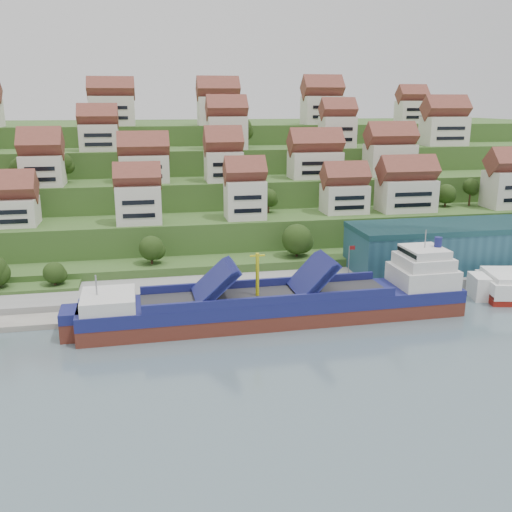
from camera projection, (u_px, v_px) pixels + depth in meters
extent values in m
plane|color=slate|center=(272.00, 318.00, 104.02)|extent=(300.00, 300.00, 0.00)
cube|color=gray|center=(348.00, 281.00, 121.65)|extent=(180.00, 14.00, 2.20)
cube|color=#2D4C1E|center=(214.00, 217.00, 184.94)|extent=(260.00, 128.00, 4.00)
cube|color=#2D4C1E|center=(212.00, 204.00, 188.76)|extent=(260.00, 118.00, 11.00)
cube|color=#2D4C1E|center=(209.00, 190.00, 195.42)|extent=(260.00, 102.00, 18.00)
cube|color=#2D4C1E|center=(206.00, 176.00, 202.08)|extent=(260.00, 86.00, 25.00)
cube|color=#2D4C1E|center=(204.00, 165.00, 209.81)|extent=(260.00, 68.00, 31.00)
cube|color=silver|center=(14.00, 212.00, 128.77)|extent=(10.19, 8.57, 6.11)
cube|color=silver|center=(139.00, 204.00, 130.53)|extent=(10.16, 7.03, 8.75)
cube|color=silver|center=(245.00, 200.00, 135.98)|extent=(9.26, 7.62, 9.13)
cube|color=silver|center=(344.00, 199.00, 143.43)|extent=(10.85, 7.73, 7.03)
cube|color=silver|center=(406.00, 195.00, 145.49)|extent=(13.92, 8.26, 7.99)
cube|color=silver|center=(510.00, 189.00, 150.26)|extent=(12.75, 8.31, 9.55)
cube|color=silver|center=(43.00, 170.00, 140.39)|extent=(9.93, 8.98, 7.50)
cube|color=silver|center=(144.00, 169.00, 146.64)|extent=(12.40, 7.90, 6.95)
cube|color=silver|center=(223.00, 166.00, 148.43)|extent=(9.34, 8.56, 7.72)
cube|color=silver|center=(315.00, 165.00, 154.89)|extent=(13.71, 8.36, 7.06)
cube|color=silver|center=(390.00, 160.00, 159.74)|extent=(13.16, 8.18, 8.66)
cube|color=silver|center=(99.00, 138.00, 156.69)|extent=(10.31, 7.30, 7.16)
cube|color=silver|center=(227.00, 133.00, 161.84)|extent=(10.92, 7.79, 9.13)
cube|color=silver|center=(337.00, 132.00, 168.18)|extent=(9.76, 7.14, 8.90)
cube|color=silver|center=(444.00, 131.00, 175.89)|extent=(13.01, 8.47, 8.71)
cube|color=silver|center=(112.00, 111.00, 172.95)|extent=(13.33, 7.51, 8.76)
cube|color=silver|center=(218.00, 111.00, 178.24)|extent=(12.57, 8.15, 8.60)
cube|color=silver|center=(322.00, 110.00, 184.96)|extent=(12.28, 8.73, 8.84)
cube|color=silver|center=(411.00, 112.00, 194.23)|extent=(9.51, 7.05, 7.40)
ellipsoid|color=#274115|center=(297.00, 239.00, 128.76)|extent=(6.88, 6.88, 6.88)
ellipsoid|color=#274115|center=(151.00, 248.00, 123.02)|extent=(5.34, 5.34, 5.34)
ellipsoid|color=#274115|center=(446.00, 194.00, 151.66)|extent=(5.17, 5.17, 5.17)
ellipsoid|color=#274115|center=(471.00, 186.00, 152.50)|extent=(4.27, 4.27, 4.27)
ellipsoid|color=#274115|center=(268.00, 197.00, 143.07)|extent=(4.45, 4.45, 4.45)
ellipsoid|color=#274115|center=(22.00, 170.00, 144.95)|extent=(6.35, 6.35, 6.35)
ellipsoid|color=#274115|center=(63.00, 163.00, 145.09)|extent=(4.93, 4.93, 4.93)
ellipsoid|color=#274115|center=(241.00, 128.00, 166.57)|extent=(6.61, 6.61, 6.61)
ellipsoid|color=#274115|center=(337.00, 128.00, 174.93)|extent=(5.57, 5.57, 5.57)
ellipsoid|color=#274115|center=(348.00, 133.00, 173.99)|extent=(5.24, 5.24, 5.24)
ellipsoid|color=#274115|center=(54.00, 273.00, 113.13)|extent=(4.34, 4.34, 4.34)
cube|color=#224B5C|center=(482.00, 244.00, 127.90)|extent=(60.00, 15.00, 10.00)
cylinder|color=gray|center=(349.00, 265.00, 115.21)|extent=(0.16, 0.16, 8.00)
cube|color=maroon|center=(352.00, 248.00, 114.38)|extent=(1.20, 0.05, 0.80)
cube|color=#5B261B|center=(276.00, 315.00, 102.51)|extent=(68.90, 11.85, 4.40)
cube|color=navy|center=(277.00, 301.00, 101.78)|extent=(68.90, 11.96, 2.29)
cube|color=silver|center=(108.00, 301.00, 95.29)|extent=(9.00, 10.21, 2.29)
cube|color=#262628|center=(267.00, 295.00, 101.12)|extent=(44.21, 9.81, 0.26)
cube|color=navy|center=(213.00, 283.00, 98.36)|extent=(6.78, 9.85, 6.09)
cube|color=navy|center=(310.00, 276.00, 101.95)|extent=(6.45, 9.84, 6.44)
cylinder|color=yellow|center=(257.00, 275.00, 99.75)|extent=(0.63, 0.63, 7.93)
cube|color=silver|center=(422.00, 276.00, 106.78)|extent=(10.76, 10.24, 3.52)
cube|color=silver|center=(424.00, 261.00, 106.04)|extent=(8.98, 9.15, 2.20)
cube|color=silver|center=(424.00, 252.00, 105.56)|extent=(7.19, 8.06, 1.59)
cylinder|color=navy|center=(438.00, 242.00, 105.66)|extent=(1.44, 1.44, 1.94)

